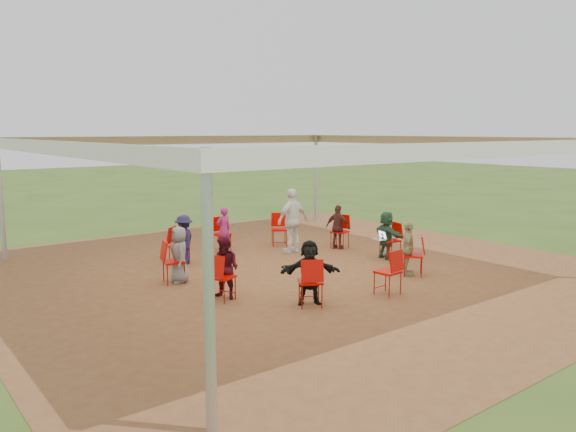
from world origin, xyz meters
TOP-DOWN VIEW (x-y plane):
  - ground at (0.00, 0.00)m, footprint 80.00×80.00m
  - dirt_patch at (0.00, 0.00)m, footprint 13.00×13.00m
  - tent at (0.00, 0.00)m, footprint 10.33×10.33m
  - chair_0 at (2.65, -0.61)m, footprint 0.52×0.51m
  - chair_1 at (2.50, 1.06)m, footprint 0.57×0.56m
  - chair_2 at (1.39, 2.33)m, footprint 0.59×0.59m
  - chair_3 at (-0.24, 2.70)m, footprint 0.46×0.48m
  - chair_4 at (-1.78, 2.05)m, footprint 0.61×0.61m
  - chair_5 at (-2.65, 0.61)m, footprint 0.52×0.51m
  - chair_6 at (-2.50, -1.06)m, footprint 0.57×0.56m
  - chair_7 at (-1.39, -2.33)m, footprint 0.59×0.59m
  - chair_8 at (0.24, -2.70)m, footprint 0.46×0.48m
  - chair_9 at (1.78, -2.05)m, footprint 0.61×0.61m
  - person_seated_0 at (2.53, -0.58)m, footprint 0.65×1.16m
  - person_seated_1 at (2.39, 1.02)m, footprint 0.60×0.78m
  - person_seated_2 at (-0.23, 2.58)m, footprint 0.46×0.32m
  - person_seated_3 at (-1.71, 1.96)m, footprint 0.83×0.79m
  - person_seated_4 at (-2.53, 0.58)m, footprint 0.45×0.64m
  - person_seated_5 at (-2.39, -1.02)m, footprint 0.53×0.66m
  - person_seated_6 at (-1.33, -2.23)m, footprint 1.15×0.92m
  - person_seated_7 at (1.71, -1.96)m, footprint 0.76×0.72m
  - standing_person at (1.15, 1.42)m, footprint 1.02×0.58m
  - cable_coil at (0.04, 0.18)m, footprint 0.31×0.31m
  - laptop at (2.37, -0.54)m, footprint 0.31×0.36m

SIDE VIEW (x-z plane):
  - ground at x=0.00m, z-range 0.00..0.00m
  - dirt_patch at x=0.00m, z-range 0.01..0.01m
  - cable_coil at x=0.04m, z-range 0.01..0.03m
  - chair_0 at x=2.65m, z-range 0.00..0.90m
  - chair_1 at x=2.50m, z-range 0.00..0.90m
  - chair_2 at x=1.39m, z-range 0.00..0.90m
  - chair_3 at x=-0.24m, z-range 0.00..0.90m
  - chair_4 at x=-1.78m, z-range 0.00..0.90m
  - chair_5 at x=-2.65m, z-range 0.00..0.90m
  - chair_6 at x=-2.50m, z-range 0.00..0.90m
  - chair_7 at x=-1.39m, z-range 0.00..0.90m
  - chair_8 at x=0.24m, z-range 0.00..0.90m
  - chair_9 at x=1.78m, z-range 0.00..0.90m
  - laptop at x=2.37m, z-range 0.46..0.67m
  - person_seated_0 at x=2.53m, z-range 0.01..1.19m
  - person_seated_1 at x=2.39m, z-range 0.01..1.19m
  - person_seated_2 at x=-0.23m, z-range 0.01..1.19m
  - person_seated_3 at x=-1.71m, z-range 0.01..1.19m
  - person_seated_4 at x=-2.53m, z-range 0.01..1.19m
  - person_seated_5 at x=-2.39m, z-range 0.01..1.19m
  - person_seated_6 at x=-1.33m, z-range 0.01..1.19m
  - person_seated_7 at x=1.71m, z-range 0.01..1.19m
  - standing_person at x=1.15m, z-range 0.01..1.69m
  - tent at x=0.00m, z-range 0.87..3.87m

